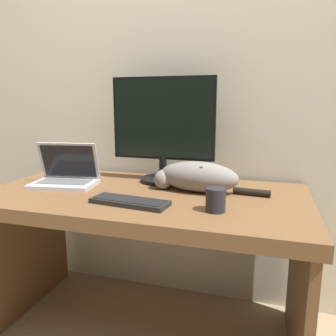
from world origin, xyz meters
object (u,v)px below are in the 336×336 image
object	(u,v)px
coffee_mug	(216,200)
cat	(196,176)
external_keyboard	(130,202)
monitor	(163,129)
laptop	(65,177)

from	to	relation	value
coffee_mug	cat	bearing A→B (deg)	116.39
external_keyboard	cat	distance (m)	0.36
monitor	external_keyboard	bearing A→B (deg)	-91.51
external_keyboard	coffee_mug	bearing A→B (deg)	8.61
cat	external_keyboard	bearing A→B (deg)	-122.67
laptop	cat	bearing A→B (deg)	-1.81
laptop	coffee_mug	bearing A→B (deg)	-21.75
laptop	coffee_mug	size ratio (longest dim) A/B	3.66
laptop	monitor	bearing A→B (deg)	17.80
monitor	external_keyboard	size ratio (longest dim) A/B	1.60
laptop	external_keyboard	distance (m)	0.49
monitor	cat	size ratio (longest dim) A/B	1.00
monitor	external_keyboard	xyz separation A→B (m)	(-0.01, -0.42, -0.27)
external_keyboard	cat	xyz separation A→B (m)	(0.22, 0.28, 0.06)
laptop	coffee_mug	world-z (taller)	laptop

